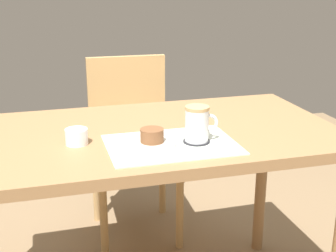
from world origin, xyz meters
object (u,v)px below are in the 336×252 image
dining_table (147,154)px  pastry_plate (152,144)px  sugar_bowl (77,137)px  coffee_mug (198,124)px  pastry (152,135)px  wooden_chair (132,137)px

dining_table → pastry_plate: pastry_plate is taller
dining_table → sugar_bowl: 0.27m
dining_table → coffee_mug: (0.13, -0.16, 0.15)m
coffee_mug → sugar_bowl: size_ratio=1.59×
sugar_bowl → dining_table: bearing=16.0°
sugar_bowl → pastry_plate: bearing=-21.0°
pastry → sugar_bowl: 0.24m
dining_table → pastry_plate: 0.18m
pastry → sugar_bowl: pastry is taller
dining_table → pastry: 0.19m
pastry → wooden_chair: bearing=83.5°
wooden_chair → coffee_mug: size_ratio=7.76×
pastry → sugar_bowl: bearing=159.0°
pastry → coffee_mug: (0.14, -0.01, 0.03)m
wooden_chair → sugar_bowl: bearing=68.2°
dining_table → wooden_chair: size_ratio=1.52×
coffee_mug → sugar_bowl: (-0.37, 0.09, -0.04)m
wooden_chair → pastry_plate: (-0.09, -0.81, 0.26)m
dining_table → pastry: size_ratio=18.17×
pastry → coffee_mug: 0.15m
coffee_mug → wooden_chair: bearing=93.7°
dining_table → pastry_plate: bearing=-96.1°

